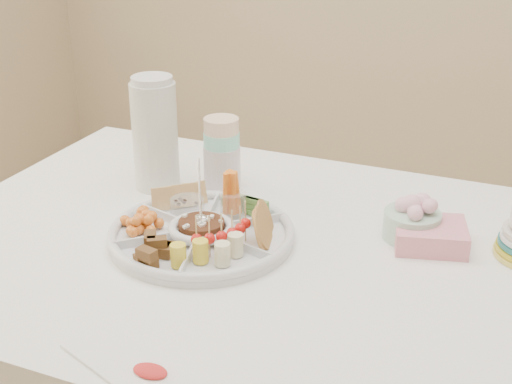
% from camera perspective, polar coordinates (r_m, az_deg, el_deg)
% --- Properties ---
extents(party_tray, '(0.47, 0.47, 0.04)m').
position_cam_1_polar(party_tray, '(1.48, -4.37, -3.14)').
color(party_tray, white).
rests_on(party_tray, dining_table).
extents(bean_dip, '(0.12, 0.12, 0.04)m').
position_cam_1_polar(bean_dip, '(1.48, -4.38, -2.89)').
color(bean_dip, brown).
rests_on(bean_dip, party_tray).
extents(tortillas, '(0.13, 0.13, 0.06)m').
position_cam_1_polar(tortillas, '(1.45, 0.63, -2.76)').
color(tortillas, brown).
rests_on(tortillas, party_tray).
extents(carrot_cucumber, '(0.14, 0.14, 0.10)m').
position_cam_1_polar(carrot_cucumber, '(1.55, -1.15, -0.06)').
color(carrot_cucumber, orange).
rests_on(carrot_cucumber, party_tray).
extents(pita_raisins, '(0.13, 0.13, 0.06)m').
position_cam_1_polar(pita_raisins, '(1.58, -5.79, -0.43)').
color(pita_raisins, tan).
rests_on(pita_raisins, party_tray).
extents(cherries, '(0.13, 0.13, 0.04)m').
position_cam_1_polar(cherries, '(1.51, -9.22, -2.31)').
color(cherries, '#F39842').
rests_on(cherries, party_tray).
extents(granola_chunks, '(0.13, 0.13, 0.04)m').
position_cam_1_polar(granola_chunks, '(1.39, -8.03, -4.54)').
color(granola_chunks, '#4D2C12').
rests_on(granola_chunks, party_tray).
extents(banana_tomato, '(0.12, 0.12, 0.08)m').
position_cam_1_polar(banana_tomato, '(1.35, -2.79, -4.14)').
color(banana_tomato, '#EBE488').
rests_on(banana_tomato, party_tray).
extents(cup_stack, '(0.10, 0.10, 0.24)m').
position_cam_1_polar(cup_stack, '(1.69, -2.78, 4.19)').
color(cup_stack, '#AEC2A8').
rests_on(cup_stack, dining_table).
extents(thermos, '(0.12, 0.12, 0.28)m').
position_cam_1_polar(thermos, '(1.70, -8.09, 4.77)').
color(thermos, silver).
rests_on(thermos, dining_table).
extents(flower_bowl, '(0.14, 0.14, 0.09)m').
position_cam_1_polar(flower_bowl, '(1.51, 12.40, -2.11)').
color(flower_bowl, silver).
rests_on(flower_bowl, dining_table).
extents(napkin_stack, '(0.17, 0.16, 0.05)m').
position_cam_1_polar(napkin_stack, '(1.50, 13.78, -3.37)').
color(napkin_stack, pink).
rests_on(napkin_stack, dining_table).
extents(placemat, '(0.28, 0.18, 0.01)m').
position_cam_1_polar(placemat, '(1.14, -9.77, -13.81)').
color(placemat, beige).
rests_on(placemat, dining_table).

